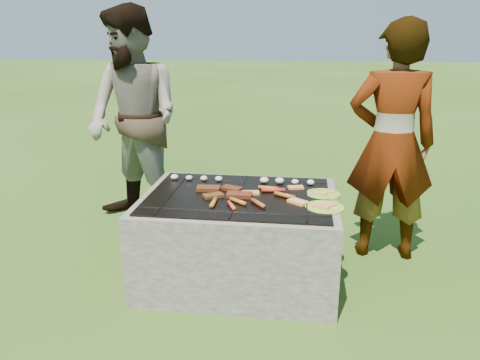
{
  "coord_description": "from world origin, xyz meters",
  "views": [
    {
      "loc": [
        0.39,
        -2.94,
        1.63
      ],
      "look_at": [
        0.0,
        0.05,
        0.7
      ],
      "focal_mm": 35.0,
      "sensor_mm": 36.0,
      "label": 1
    }
  ],
  "objects_px": {
    "cook": "(392,144)",
    "bystander": "(134,119)",
    "fire_pit": "(239,240)",
    "plate_near": "(325,207)",
    "plate_far": "(323,194)"
  },
  "relations": [
    {
      "from": "cook",
      "to": "bystander",
      "type": "bearing_deg",
      "value": -11.02
    },
    {
      "from": "fire_pit",
      "to": "plate_near",
      "type": "height_order",
      "value": "plate_near"
    },
    {
      "from": "fire_pit",
      "to": "plate_far",
      "type": "bearing_deg",
      "value": 9.26
    },
    {
      "from": "fire_pit",
      "to": "cook",
      "type": "distance_m",
      "value": 1.32
    },
    {
      "from": "bystander",
      "to": "cook",
      "type": "bearing_deg",
      "value": 19.16
    },
    {
      "from": "fire_pit",
      "to": "cook",
      "type": "bearing_deg",
      "value": 26.0
    },
    {
      "from": "plate_near",
      "to": "cook",
      "type": "relative_size",
      "value": 0.15
    },
    {
      "from": "plate_far",
      "to": "fire_pit",
      "type": "bearing_deg",
      "value": -170.74
    },
    {
      "from": "bystander",
      "to": "plate_near",
      "type": "bearing_deg",
      "value": -4.22
    },
    {
      "from": "plate_far",
      "to": "plate_near",
      "type": "xyz_separation_m",
      "value": [
        -0.0,
        -0.26,
        0.0
      ]
    },
    {
      "from": "plate_near",
      "to": "bystander",
      "type": "xyz_separation_m",
      "value": [
        -1.59,
        1.07,
        0.33
      ]
    },
    {
      "from": "fire_pit",
      "to": "plate_far",
      "type": "height_order",
      "value": "plate_far"
    },
    {
      "from": "cook",
      "to": "plate_far",
      "type": "bearing_deg",
      "value": 39.94
    },
    {
      "from": "plate_near",
      "to": "plate_far",
      "type": "bearing_deg",
      "value": 89.88
    },
    {
      "from": "fire_pit",
      "to": "cook",
      "type": "relative_size",
      "value": 0.74
    }
  ]
}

